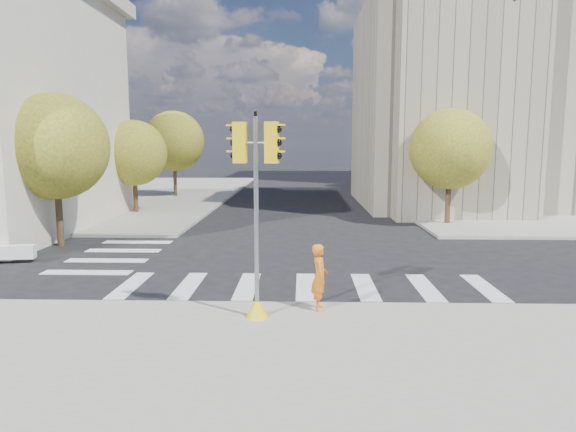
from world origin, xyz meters
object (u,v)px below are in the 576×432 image
at_px(lamp_near, 440,139).
at_px(traffic_signal, 256,232).
at_px(photographer, 319,277).
at_px(lamp_far, 397,141).

xyz_separation_m(lamp_near, traffic_signal, (-9.31, -19.26, -2.33)).
relative_size(lamp_near, traffic_signal, 1.65).
bearing_deg(photographer, lamp_near, -24.58).
bearing_deg(traffic_signal, lamp_far, 85.09).
bearing_deg(lamp_near, traffic_signal, -115.80).
relative_size(lamp_far, traffic_signal, 1.65).
xyz_separation_m(lamp_near, photographer, (-7.79, -18.60, -3.59)).
distance_m(lamp_near, photographer, 20.48).
xyz_separation_m(lamp_near, lamp_far, (0.00, 14.00, 0.00)).
bearing_deg(traffic_signal, photographer, 34.04).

